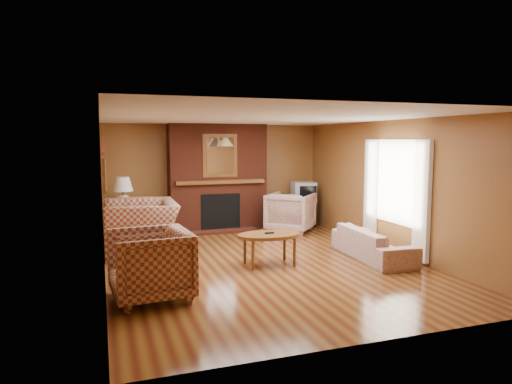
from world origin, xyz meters
name	(u,v)px	position (x,y,z in m)	size (l,w,h in m)	color
floor	(262,262)	(0.00, 0.00, 0.00)	(6.50, 6.50, 0.00)	#4F2211
ceiling	(262,118)	(0.00, 0.00, 2.40)	(6.50, 6.50, 0.00)	silver
wall_back	(215,177)	(0.00, 3.25, 1.20)	(6.50, 6.50, 0.00)	brown
wall_front	(373,226)	(0.00, -3.25, 1.20)	(6.50, 6.50, 0.00)	brown
wall_left	(102,197)	(-2.50, 0.00, 1.20)	(6.50, 6.50, 0.00)	brown
wall_right	(391,186)	(2.50, 0.00, 1.20)	(6.50, 6.50, 0.00)	brown
fireplace	(218,178)	(0.00, 2.98, 1.18)	(2.20, 0.82, 2.40)	#5A2213
window_right	(395,192)	(2.45, -0.20, 1.13)	(0.10, 1.85, 2.00)	beige
bookshelf	(104,160)	(-2.44, 1.90, 1.67)	(0.09, 0.55, 0.71)	brown
botanical_print	(104,175)	(-2.47, -0.30, 1.55)	(0.05, 0.40, 0.50)	brown
pendant_light	(225,142)	(0.00, 2.30, 2.00)	(0.36, 0.36, 0.48)	black
plaid_loveseat	(141,227)	(-1.85, 1.38, 0.47)	(1.44, 1.26, 0.94)	maroon
plaid_armchair	(150,265)	(-1.95, -1.22, 0.45)	(0.97, 1.00, 0.91)	maroon
floral_sofa	(373,243)	(1.90, -0.39, 0.26)	(1.81, 0.71, 0.53)	beige
floral_armchair	(291,212)	(1.49, 2.25, 0.44)	(0.93, 0.96, 0.88)	beige
coffee_table	(269,237)	(0.06, -0.21, 0.47)	(1.06, 0.66, 0.55)	brown
side_table	(124,225)	(-2.10, 2.45, 0.32)	(0.48, 0.48, 0.63)	brown
table_lamp	(123,192)	(-2.10, 2.45, 1.01)	(0.41, 0.41, 0.67)	white
tv_stand	(303,214)	(2.05, 2.80, 0.28)	(0.52, 0.47, 0.57)	black
crt_tv	(303,192)	(2.05, 2.79, 0.81)	(0.60, 0.60, 0.48)	#ACAFB4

